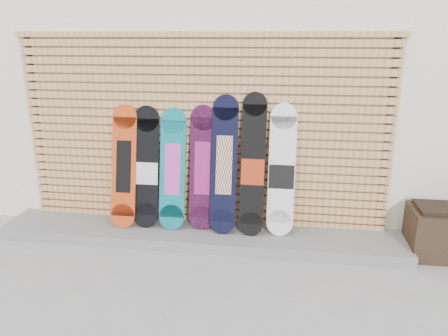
{
  "coord_description": "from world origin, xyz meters",
  "views": [
    {
      "loc": [
        0.8,
        -3.8,
        2.25
      ],
      "look_at": [
        0.13,
        0.75,
        0.85
      ],
      "focal_mm": 35.0,
      "sensor_mm": 36.0,
      "label": 1
    }
  ],
  "objects_px": {
    "snowboard_0": "(124,167)",
    "snowboard_6": "(282,171)",
    "snowboard_2": "(173,169)",
    "snowboard_4": "(224,165)",
    "snowboard_3": "(202,168)",
    "snowboard_1": "(146,168)",
    "snowboard_5": "(253,166)"
  },
  "relations": [
    {
      "from": "snowboard_1",
      "to": "snowboard_2",
      "type": "xyz_separation_m",
      "value": [
        0.31,
        -0.0,
        0.0
      ]
    },
    {
      "from": "snowboard_0",
      "to": "snowboard_6",
      "type": "distance_m",
      "value": 1.79
    },
    {
      "from": "snowboard_0",
      "to": "snowboard_1",
      "type": "distance_m",
      "value": 0.26
    },
    {
      "from": "snowboard_2",
      "to": "snowboard_3",
      "type": "bearing_deg",
      "value": 4.45
    },
    {
      "from": "snowboard_4",
      "to": "snowboard_0",
      "type": "bearing_deg",
      "value": -179.81
    },
    {
      "from": "snowboard_2",
      "to": "snowboard_3",
      "type": "distance_m",
      "value": 0.34
    },
    {
      "from": "snowboard_2",
      "to": "snowboard_4",
      "type": "height_order",
      "value": "snowboard_4"
    },
    {
      "from": "snowboard_1",
      "to": "snowboard_4",
      "type": "xyz_separation_m",
      "value": [
        0.91,
        -0.02,
        0.08
      ]
    },
    {
      "from": "snowboard_2",
      "to": "snowboard_0",
      "type": "bearing_deg",
      "value": -178.21
    },
    {
      "from": "snowboard_0",
      "to": "snowboard_2",
      "type": "relative_size",
      "value": 1.02
    },
    {
      "from": "snowboard_1",
      "to": "snowboard_4",
      "type": "distance_m",
      "value": 0.91
    },
    {
      "from": "snowboard_6",
      "to": "snowboard_0",
      "type": "bearing_deg",
      "value": -179.07
    },
    {
      "from": "snowboard_2",
      "to": "snowboard_3",
      "type": "height_order",
      "value": "snowboard_3"
    },
    {
      "from": "snowboard_0",
      "to": "snowboard_2",
      "type": "distance_m",
      "value": 0.57
    },
    {
      "from": "snowboard_4",
      "to": "snowboard_6",
      "type": "relative_size",
      "value": 1.05
    },
    {
      "from": "snowboard_4",
      "to": "snowboard_6",
      "type": "bearing_deg",
      "value": 2.29
    },
    {
      "from": "snowboard_3",
      "to": "snowboard_4",
      "type": "distance_m",
      "value": 0.26
    },
    {
      "from": "snowboard_2",
      "to": "snowboard_6",
      "type": "relative_size",
      "value": 0.94
    },
    {
      "from": "snowboard_0",
      "to": "snowboard_4",
      "type": "height_order",
      "value": "snowboard_4"
    },
    {
      "from": "snowboard_3",
      "to": "snowboard_6",
      "type": "bearing_deg",
      "value": -0.97
    },
    {
      "from": "snowboard_0",
      "to": "snowboard_4",
      "type": "distance_m",
      "value": 1.16
    },
    {
      "from": "snowboard_0",
      "to": "snowboard_1",
      "type": "height_order",
      "value": "snowboard_0"
    },
    {
      "from": "snowboard_0",
      "to": "snowboard_5",
      "type": "height_order",
      "value": "snowboard_5"
    },
    {
      "from": "snowboard_3",
      "to": "snowboard_2",
      "type": "bearing_deg",
      "value": -175.55
    },
    {
      "from": "snowboard_1",
      "to": "snowboard_2",
      "type": "bearing_deg",
      "value": -0.84
    },
    {
      "from": "snowboard_0",
      "to": "snowboard_3",
      "type": "relative_size",
      "value": 0.99
    },
    {
      "from": "snowboard_2",
      "to": "snowboard_4",
      "type": "xyz_separation_m",
      "value": [
        0.59,
        -0.01,
        0.08
      ]
    },
    {
      "from": "snowboard_1",
      "to": "snowboard_4",
      "type": "height_order",
      "value": "snowboard_4"
    },
    {
      "from": "snowboard_0",
      "to": "snowboard_5",
      "type": "xyz_separation_m",
      "value": [
        1.48,
        0.0,
        0.07
      ]
    },
    {
      "from": "snowboard_0",
      "to": "snowboard_3",
      "type": "height_order",
      "value": "snowboard_3"
    },
    {
      "from": "snowboard_4",
      "to": "snowboard_1",
      "type": "bearing_deg",
      "value": 178.83
    },
    {
      "from": "snowboard_4",
      "to": "snowboard_5",
      "type": "distance_m",
      "value": 0.32
    }
  ]
}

